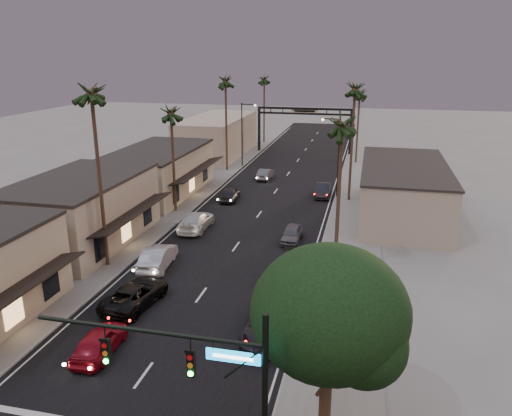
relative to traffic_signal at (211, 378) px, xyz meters
The scene contains 30 objects.
ground 36.80m from the traffic_signal, 98.98° to the left, with size 200.00×200.00×0.00m, color slate.
road 41.70m from the traffic_signal, 97.90° to the left, with size 14.00×120.00×0.02m, color black.
sidewalk_left 50.60m from the traffic_signal, 107.56° to the left, with size 5.00×92.00×0.12m, color slate.
sidewalk_right 48.41m from the traffic_signal, 85.46° to the left, with size 5.00×92.00×0.12m, color slate.
storefront_mid 28.96m from the traffic_signal, 130.35° to the left, with size 8.00×14.00×5.50m, color #A29882.
storefront_far 42.43m from the traffic_signal, 116.19° to the left, with size 8.00×16.00×5.00m, color tan.
storefront_dist 63.83m from the traffic_signal, 107.03° to the left, with size 8.00×20.00×6.00m, color #A29882.
building_right 37.04m from the traffic_signal, 77.00° to the left, with size 8.00×18.00×5.00m, color #A29882.
traffic_signal is the anchor object (origin of this frame).
corner_tree 5.20m from the traffic_signal, 42.31° to the left, with size 6.20×6.20×8.80m.
arch 66.24m from the traffic_signal, 94.93° to the left, with size 15.20×0.40×7.27m.
streetlight_right 41.02m from the traffic_signal, 88.28° to the left, with size 2.13×0.30×9.00m.
streetlight_left 55.45m from the traffic_signal, 103.14° to the left, with size 2.13×0.30×9.00m.
palm_lb 24.44m from the traffic_signal, 128.44° to the left, with size 3.20×3.20×15.20m.
palm_lc 35.46m from the traffic_signal, 114.06° to the left, with size 3.20×3.20×12.20m.
palm_ld 53.47m from the traffic_signal, 105.65° to the left, with size 3.20×3.20×14.20m.
palm_ra 21.19m from the traffic_signal, 81.72° to the left, with size 3.20×3.20×13.20m.
palm_rb 40.77m from the traffic_signal, 85.84° to the left, with size 3.20×3.20×14.20m.
palm_rc 60.31m from the traffic_signal, 87.22° to the left, with size 3.20×3.20×12.20m.
palm_far 75.58m from the traffic_signal, 100.70° to the left, with size 3.20×3.20×13.20m.
oncoming_red 12.23m from the traffic_signal, 140.50° to the left, with size 1.75×4.35×1.48m, color maroon.
oncoming_pickup 16.43m from the traffic_signal, 126.32° to the left, with size 2.52×5.46×1.52m, color black.
oncoming_silver 21.73m from the traffic_signal, 119.13° to the left, with size 1.77×5.07×1.67m, color gray.
oncoming_white 29.61m from the traffic_signal, 110.86° to the left, with size 2.30×5.66×1.64m, color #B1B1B1.
oncoming_dgrey 38.72m from the traffic_signal, 104.98° to the left, with size 1.76×4.38×1.49m, color black.
oncoming_grey_far 48.29m from the traffic_signal, 99.70° to the left, with size 1.45×4.16×1.37m, color #4E4E53.
curbside_near 11.98m from the traffic_signal, 91.30° to the left, with size 2.68×5.81×1.61m, color black.
curbside_black 18.95m from the traffic_signal, 91.18° to the left, with size 2.20×5.40×1.57m, color black.
curbside_grey 26.75m from the traffic_signal, 92.79° to the left, with size 1.60×3.97×1.35m, color #4C4B50.
curbside_far 41.28m from the traffic_signal, 90.12° to the left, with size 1.57×4.50×1.48m, color black.
Camera 1 is at (10.48, -9.87, 15.82)m, focal length 35.00 mm.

